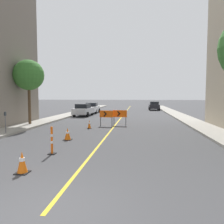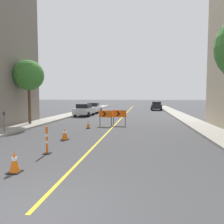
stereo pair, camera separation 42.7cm
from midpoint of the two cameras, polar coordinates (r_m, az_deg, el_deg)
The scene contains 15 objects.
ground_plane at distance 5.47m, azimuth -18.98°, elevation -24.14°, with size 300.00×300.00×0.00m, color #424244.
lane_stripe at distance 31.15m, azimuth 3.85°, elevation -0.59°, with size 0.12×53.38×0.01m.
sidewalk_left at distance 32.49m, azimuth -9.05°, elevation -0.30°, with size 2.10×53.38×0.16m.
sidewalk_right at distance 31.47m, azimuth 17.18°, elevation -0.58°, with size 2.10×53.38×0.16m.
traffic_cone_nearest at distance 8.14m, azimuth -22.74°, elevation -11.93°, with size 0.42×0.42×0.73m.
traffic_cone_second at distance 13.20m, azimuth -11.32°, elevation -5.64°, with size 0.47×0.47×0.70m.
traffic_cone_third at distance 17.50m, azimuth -5.53°, elevation -3.18°, with size 0.33×0.33×0.69m.
delineator_post_front at distance 10.16m, azimuth -15.49°, elevation -7.54°, with size 0.31×0.31×1.24m.
arrow_barricade_primary at distance 18.82m, azimuth -1.04°, elevation -0.70°, with size 1.17×0.17×1.34m.
arrow_barricade_secondary at distance 19.25m, azimuth 2.56°, elevation -0.62°, with size 1.24×0.18×1.34m.
parked_car_curb_near at distance 28.49m, azimuth -6.79°, elevation 0.55°, with size 2.02×4.39×1.59m.
parked_car_curb_mid at distance 33.50m, azimuth -4.47°, elevation 1.10°, with size 2.00×4.38×1.59m.
parked_car_curb_far at distance 41.16m, azimuth 11.78°, elevation 1.59°, with size 1.94×4.32×1.59m.
parking_meter_near_curb at distance 15.90m, azimuth -25.69°, elevation -1.35°, with size 0.12×0.11×1.43m.
street_tree_left_near at distance 20.43m, azimuth -20.38°, elevation 8.94°, with size 2.61×2.61×5.54m.
Camera 2 is at (2.45, -4.25, 2.57)m, focal length 35.00 mm.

